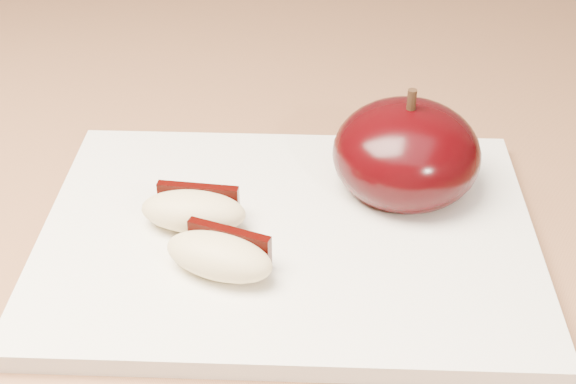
# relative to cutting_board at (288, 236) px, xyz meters

# --- Properties ---
(back_cabinet) EXTENTS (2.40, 0.62, 0.94)m
(back_cabinet) POSITION_rel_cutting_board_xyz_m (0.03, 0.81, -0.43)
(back_cabinet) COLOR silver
(back_cabinet) RESTS_ON ground
(cutting_board) EXTENTS (0.29, 0.23, 0.01)m
(cutting_board) POSITION_rel_cutting_board_xyz_m (0.00, 0.00, 0.00)
(cutting_board) COLOR silver
(cutting_board) RESTS_ON island_counter
(apple_half) EXTENTS (0.10, 0.10, 0.07)m
(apple_half) POSITION_rel_cutting_board_xyz_m (0.06, 0.05, 0.03)
(apple_half) COLOR black
(apple_half) RESTS_ON cutting_board
(apple_wedge_a) EXTENTS (0.06, 0.03, 0.02)m
(apple_wedge_a) POSITION_rel_cutting_board_xyz_m (-0.05, -0.00, 0.02)
(apple_wedge_a) COLOR #D6BF88
(apple_wedge_a) RESTS_ON cutting_board
(apple_wedge_b) EXTENTS (0.06, 0.04, 0.02)m
(apple_wedge_b) POSITION_rel_cutting_board_xyz_m (-0.03, -0.04, 0.02)
(apple_wedge_b) COLOR #D6BF88
(apple_wedge_b) RESTS_ON cutting_board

